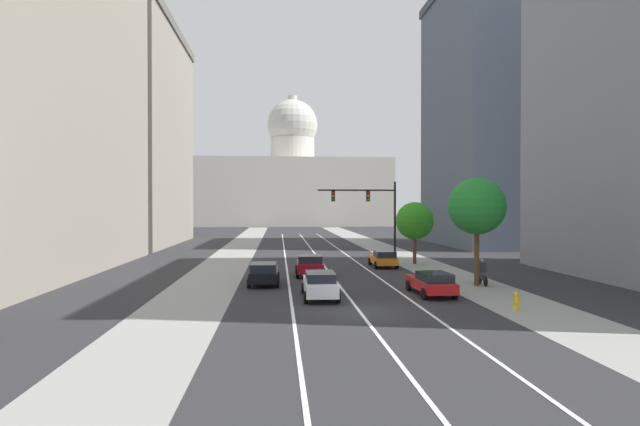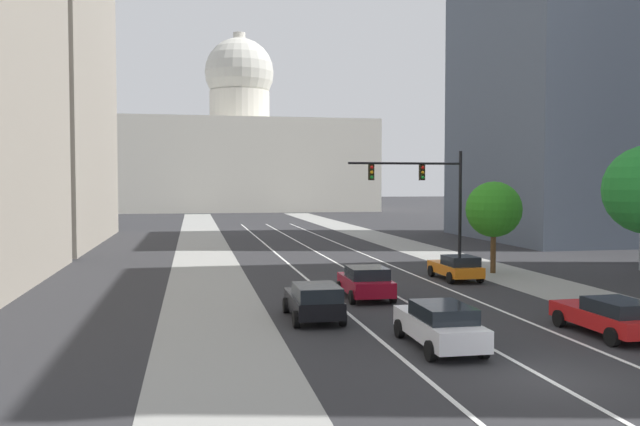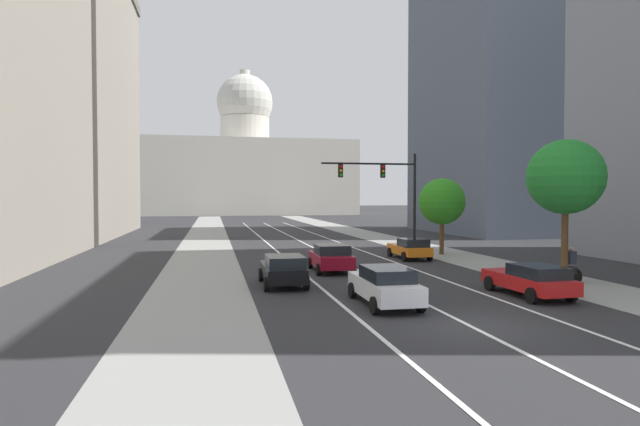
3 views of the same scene
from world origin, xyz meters
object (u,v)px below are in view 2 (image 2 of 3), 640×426
object	(u,v)px
car_black	(314,301)
car_white	(440,324)
car_crimson	(366,282)
street_tree_near_right	(494,210)
capitol_building	(240,156)
car_orange	(456,267)
traffic_signal_mast	(428,188)
car_red	(609,316)

from	to	relation	value
car_black	car_white	world-z (taller)	car_black
car_white	car_black	bearing A→B (deg)	33.36
car_crimson	street_tree_near_right	size ratio (longest dim) A/B	0.75
capitol_building	car_white	size ratio (longest dim) A/B	11.20
car_white	car_orange	bearing A→B (deg)	-24.38
traffic_signal_mast	street_tree_near_right	distance (m)	4.17
car_black	traffic_signal_mast	xyz separation A→B (m)	(9.56, 13.10, 4.34)
car_red	car_white	size ratio (longest dim) A/B	0.98
car_orange	car_white	bearing A→B (deg)	155.22
car_crimson	car_orange	bearing A→B (deg)	-52.61
car_crimson	car_red	bearing A→B (deg)	-142.36
car_black	street_tree_near_right	size ratio (longest dim) A/B	0.76
car_black	street_tree_near_right	world-z (taller)	street_tree_near_right
car_black	car_red	distance (m)	10.81
car_red	car_black	bearing A→B (deg)	63.51
capitol_building	car_crimson	xyz separation A→B (m)	(-1.63, -104.58, -10.15)
car_white	car_orange	distance (m)	15.52
capitol_building	car_red	size ratio (longest dim) A/B	11.37
car_crimson	traffic_signal_mast	xyz separation A→B (m)	(6.30, 8.82, 4.34)
street_tree_near_right	car_crimson	bearing A→B (deg)	-144.39
car_orange	street_tree_near_right	distance (m)	5.09
car_crimson	traffic_signal_mast	world-z (taller)	traffic_signal_mast
car_white	street_tree_near_right	world-z (taller)	street_tree_near_right
car_white	car_crimson	distance (m)	9.33
traffic_signal_mast	capitol_building	bearing A→B (deg)	92.79
car_crimson	capitol_building	bearing A→B (deg)	0.41
capitol_building	car_orange	world-z (taller)	capitol_building
car_black	car_white	distance (m)	6.01
car_black	traffic_signal_mast	distance (m)	16.79
capitol_building	traffic_signal_mast	distance (m)	96.06
car_red	traffic_signal_mast	distance (m)	18.23
car_orange	street_tree_near_right	size ratio (longest dim) A/B	0.76
car_orange	car_black	bearing A→B (deg)	132.80
car_red	street_tree_near_right	world-z (taller)	street_tree_near_right
car_crimson	car_black	bearing A→B (deg)	144.02
traffic_signal_mast	car_red	bearing A→B (deg)	-89.27
car_crimson	street_tree_near_right	distance (m)	12.48
car_orange	street_tree_near_right	world-z (taller)	street_tree_near_right
capitol_building	car_orange	distance (m)	100.47
car_white	car_orange	world-z (taller)	car_white
car_red	car_crimson	world-z (taller)	car_crimson
capitol_building	car_white	distance (m)	114.37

